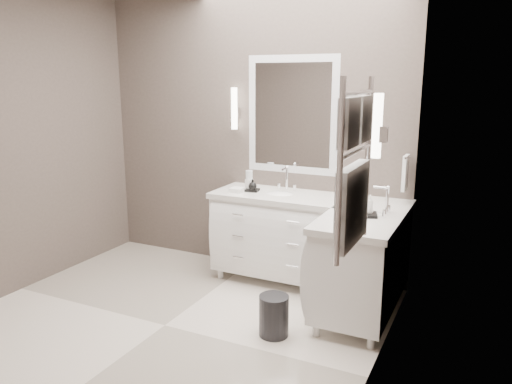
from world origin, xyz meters
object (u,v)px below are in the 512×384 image
at_px(vanity_right, 364,256).
at_px(waste_bin, 274,316).
at_px(vanity_back, 280,231).
at_px(towel_ladder, 354,177).

height_order(vanity_right, waste_bin, vanity_right).
xyz_separation_m(vanity_right, waste_bin, (-0.50, -0.66, -0.33)).
bearing_deg(vanity_back, vanity_right, -20.38).
height_order(towel_ladder, waste_bin, towel_ladder).
distance_m(towel_ladder, waste_bin, 1.57).
relative_size(vanity_back, vanity_right, 1.00).
xyz_separation_m(vanity_back, towel_ladder, (1.10, -1.63, 0.91)).
relative_size(vanity_right, towel_ladder, 1.38).
bearing_deg(vanity_right, vanity_back, 159.62).
bearing_deg(towel_ladder, waste_bin, 138.61).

